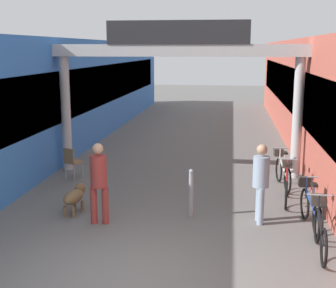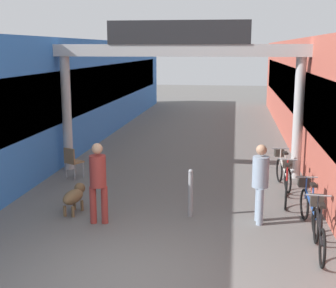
% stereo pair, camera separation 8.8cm
% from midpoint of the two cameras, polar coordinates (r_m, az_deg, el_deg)
% --- Properties ---
extents(ground_plane, '(80.00, 80.00, 0.00)m').
position_cam_midpoint_polar(ground_plane, '(7.79, -4.92, -16.06)').
color(ground_plane, '#605E5B').
extents(storefront_left, '(3.00, 26.00, 3.92)m').
position_cam_midpoint_polar(storefront_left, '(19.00, -12.85, 6.34)').
color(storefront_left, blue).
rests_on(storefront_left, ground_plane).
extents(storefront_right, '(3.00, 26.00, 3.92)m').
position_cam_midpoint_polar(storefront_right, '(18.14, 19.06, 5.76)').
color(storefront_right, '#B25142').
rests_on(storefront_right, ground_plane).
extents(arcade_sign_gateway, '(7.40, 0.47, 4.36)m').
position_cam_midpoint_polar(arcade_sign_gateway, '(13.31, 1.03, 9.38)').
color(arcade_sign_gateway, '#B2B2B2').
rests_on(arcade_sign_gateway, ground_plane).
extents(pedestrian_with_dog, '(0.39, 0.38, 1.72)m').
position_cam_midpoint_polar(pedestrian_with_dog, '(9.77, -8.71, -4.13)').
color(pedestrian_with_dog, '#99332D').
rests_on(pedestrian_with_dog, ground_plane).
extents(pedestrian_companion, '(0.37, 0.39, 1.68)m').
position_cam_midpoint_polar(pedestrian_companion, '(9.89, 11.00, -4.15)').
color(pedestrian_companion, '#8C9EB2').
rests_on(pedestrian_companion, ground_plane).
extents(dog_on_leash, '(0.42, 0.86, 0.61)m').
position_cam_midpoint_polar(dog_on_leash, '(10.67, -11.53, -6.23)').
color(dog_on_leash, brown).
rests_on(dog_on_leash, ground_plane).
extents(bicycle_black_nearest, '(0.46, 1.69, 0.98)m').
position_cam_midpoint_polar(bicycle_black_nearest, '(8.94, 17.75, -9.77)').
color(bicycle_black_nearest, black).
rests_on(bicycle_black_nearest, ground_plane).
extents(bicycle_blue_second, '(0.46, 1.69, 0.98)m').
position_cam_midpoint_polar(bicycle_blue_second, '(10.10, 16.65, -7.21)').
color(bicycle_blue_second, black).
rests_on(bicycle_blue_second, ground_plane).
extents(bicycle_red_third, '(0.46, 1.68, 0.98)m').
position_cam_midpoint_polar(bicycle_red_third, '(11.56, 14.04, -4.69)').
color(bicycle_red_third, black).
rests_on(bicycle_red_third, ground_plane).
extents(bicycle_silver_farthest, '(0.46, 1.68, 0.98)m').
position_cam_midpoint_polar(bicycle_silver_farthest, '(12.79, 13.56, -3.09)').
color(bicycle_silver_farthest, black).
rests_on(bicycle_silver_farthest, ground_plane).
extents(bollard_post_metal, '(0.10, 0.10, 1.06)m').
position_cam_midpoint_polar(bollard_post_metal, '(10.20, 2.58, -5.93)').
color(bollard_post_metal, gray).
rests_on(bollard_post_metal, ground_plane).
extents(cafe_chair_wood_nearer, '(0.54, 0.54, 0.89)m').
position_cam_midpoint_polar(cafe_chair_wood_nearer, '(13.35, -11.86, -1.94)').
color(cafe_chair_wood_nearer, gray).
rests_on(cafe_chair_wood_nearer, ground_plane).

